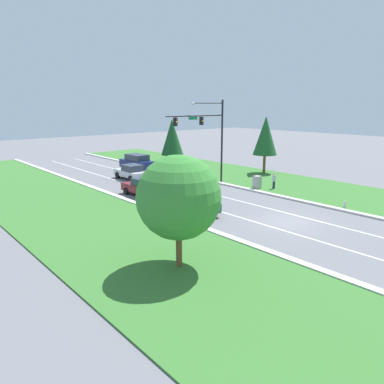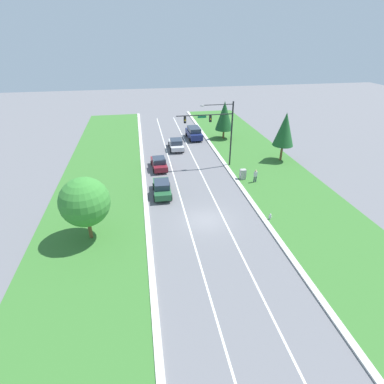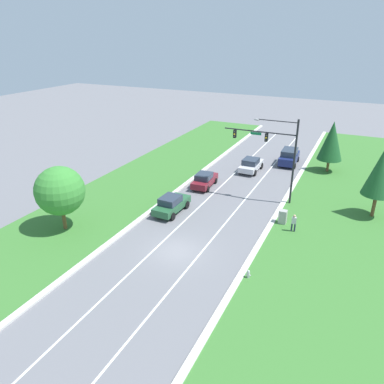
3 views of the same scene
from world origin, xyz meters
name	(u,v)px [view 3 (image 3 of 3)]	position (x,y,z in m)	size (l,w,h in m)	color
ground_plane	(177,251)	(0.00, 0.00, 0.00)	(160.00, 160.00, 0.00)	slate
curb_strip_right	(245,268)	(5.65, 0.00, 0.07)	(0.50, 90.00, 0.15)	beige
curb_strip_left	(119,235)	(-5.65, 0.00, 0.07)	(0.50, 90.00, 0.15)	beige
grass_verge_right	(318,287)	(10.90, 0.00, 0.04)	(10.00, 90.00, 0.08)	#38702D
grass_verge_left	(72,223)	(-10.90, 0.00, 0.04)	(10.00, 90.00, 0.08)	#38702D
lane_stripe_inner_left	(158,246)	(-1.80, 0.00, 0.00)	(0.14, 81.00, 0.01)	white
lane_stripe_inner_right	(198,256)	(1.80, 0.00, 0.00)	(0.14, 81.00, 0.01)	white
traffic_signal_mast	(275,147)	(4.22, 12.90, 5.71)	(7.38, 0.41, 8.67)	black
burgundy_sedan	(204,180)	(-3.48, 13.39, 0.81)	(2.16, 4.48, 1.64)	maroon
silver_sedan	(251,165)	(-0.23, 20.56, 0.86)	(2.17, 4.71, 1.69)	silver
navy_suv	(289,156)	(3.50, 25.38, 1.04)	(2.41, 5.01, 2.04)	navy
forest_sedan	(171,204)	(-3.73, 5.98, 0.88)	(2.13, 4.65, 1.73)	#235633
utility_cabinet	(283,217)	(6.53, 8.23, 0.67)	(0.70, 0.60, 1.34)	#9E9E99
pedestrian	(294,223)	(7.72, 7.09, 0.94)	(0.42, 0.30, 1.69)	#232842
fire_hydrant	(248,274)	(6.21, -1.06, 0.34)	(0.34, 0.20, 0.70)	#B7B7BC
conifer_near_right_tree	(332,141)	(8.51, 24.45, 3.99)	(2.96, 2.96, 6.38)	brown
oak_near_left_tree	(60,191)	(-10.70, -1.00, 3.70)	(4.25, 4.25, 5.83)	brown
conifer_far_right_tree	(381,171)	(13.92, 13.30, 4.57)	(2.86, 2.86, 6.88)	brown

